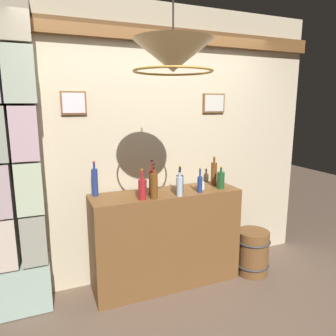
{
  "coord_description": "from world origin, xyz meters",
  "views": [
    {
      "loc": [
        -1.12,
        -1.95,
        1.81
      ],
      "look_at": [
        0.0,
        0.75,
        1.22
      ],
      "focal_mm": 33.61,
      "sensor_mm": 36.0,
      "label": 1
    }
  ],
  "objects_px": {
    "liquor_bottle_vodka": "(152,181)",
    "liquor_bottle_port": "(180,183)",
    "liquor_bottle_rye": "(142,189)",
    "liquor_bottle_bourbon": "(221,180)",
    "liquor_bottle_amaro": "(95,182)",
    "wooden_barrel": "(252,252)",
    "liquor_bottle_scotch": "(154,186)",
    "glass_tumbler_rocks": "(201,185)",
    "liquor_bottle_tequila": "(214,173)",
    "pendant_lamp": "(173,57)",
    "liquor_bottle_rum": "(200,183)",
    "liquor_bottle_vermouth": "(180,186)"
  },
  "relations": [
    {
      "from": "liquor_bottle_vodka",
      "to": "liquor_bottle_port",
      "type": "relative_size",
      "value": 1.28
    },
    {
      "from": "liquor_bottle_rye",
      "to": "liquor_bottle_port",
      "type": "distance_m",
      "value": 0.43
    },
    {
      "from": "liquor_bottle_rye",
      "to": "liquor_bottle_bourbon",
      "type": "xyz_separation_m",
      "value": [
        0.85,
        0.05,
        -0.01
      ]
    },
    {
      "from": "liquor_bottle_amaro",
      "to": "wooden_barrel",
      "type": "relative_size",
      "value": 0.68
    },
    {
      "from": "liquor_bottle_port",
      "to": "liquor_bottle_amaro",
      "type": "distance_m",
      "value": 0.81
    },
    {
      "from": "liquor_bottle_port",
      "to": "liquor_bottle_scotch",
      "type": "bearing_deg",
      "value": -159.04
    },
    {
      "from": "liquor_bottle_rye",
      "to": "glass_tumbler_rocks",
      "type": "bearing_deg",
      "value": 10.21
    },
    {
      "from": "liquor_bottle_vodka",
      "to": "glass_tumbler_rocks",
      "type": "height_order",
      "value": "liquor_bottle_vodka"
    },
    {
      "from": "liquor_bottle_tequila",
      "to": "liquor_bottle_bourbon",
      "type": "distance_m",
      "value": 0.15
    },
    {
      "from": "glass_tumbler_rocks",
      "to": "wooden_barrel",
      "type": "relative_size",
      "value": 0.16
    },
    {
      "from": "liquor_bottle_tequila",
      "to": "liquor_bottle_amaro",
      "type": "xyz_separation_m",
      "value": [
        -1.23,
        0.08,
        0.01
      ]
    },
    {
      "from": "liquor_bottle_scotch",
      "to": "liquor_bottle_rye",
      "type": "bearing_deg",
      "value": 168.34
    },
    {
      "from": "pendant_lamp",
      "to": "liquor_bottle_rum",
      "type": "bearing_deg",
      "value": 48.11
    },
    {
      "from": "glass_tumbler_rocks",
      "to": "wooden_barrel",
      "type": "height_order",
      "value": "glass_tumbler_rocks"
    },
    {
      "from": "liquor_bottle_port",
      "to": "wooden_barrel",
      "type": "bearing_deg",
      "value": -9.49
    },
    {
      "from": "wooden_barrel",
      "to": "liquor_bottle_bourbon",
      "type": "bearing_deg",
      "value": 166.21
    },
    {
      "from": "liquor_bottle_tequila",
      "to": "wooden_barrel",
      "type": "relative_size",
      "value": 0.65
    },
    {
      "from": "liquor_bottle_rye",
      "to": "liquor_bottle_port",
      "type": "height_order",
      "value": "liquor_bottle_rye"
    },
    {
      "from": "liquor_bottle_bourbon",
      "to": "liquor_bottle_amaro",
      "type": "xyz_separation_m",
      "value": [
        -1.23,
        0.23,
        0.04
      ]
    },
    {
      "from": "liquor_bottle_amaro",
      "to": "wooden_barrel",
      "type": "distance_m",
      "value": 1.85
    },
    {
      "from": "liquor_bottle_scotch",
      "to": "liquor_bottle_port",
      "type": "relative_size",
      "value": 1.24
    },
    {
      "from": "liquor_bottle_rum",
      "to": "liquor_bottle_port",
      "type": "relative_size",
      "value": 0.93
    },
    {
      "from": "liquor_bottle_port",
      "to": "liquor_bottle_vermouth",
      "type": "distance_m",
      "value": 0.14
    },
    {
      "from": "liquor_bottle_tequila",
      "to": "liquor_bottle_rye",
      "type": "relative_size",
      "value": 1.1
    },
    {
      "from": "liquor_bottle_scotch",
      "to": "glass_tumbler_rocks",
      "type": "height_order",
      "value": "liquor_bottle_scotch"
    },
    {
      "from": "liquor_bottle_rum",
      "to": "liquor_bottle_bourbon",
      "type": "xyz_separation_m",
      "value": [
        0.26,
        0.04,
        0.0
      ]
    },
    {
      "from": "liquor_bottle_bourbon",
      "to": "pendant_lamp",
      "type": "xyz_separation_m",
      "value": [
        -0.82,
        -0.66,
        1.06
      ]
    },
    {
      "from": "glass_tumbler_rocks",
      "to": "liquor_bottle_amaro",
      "type": "bearing_deg",
      "value": 171.11
    },
    {
      "from": "liquor_bottle_rum",
      "to": "liquor_bottle_amaro",
      "type": "bearing_deg",
      "value": 164.54
    },
    {
      "from": "liquor_bottle_rye",
      "to": "glass_tumbler_rocks",
      "type": "height_order",
      "value": "liquor_bottle_rye"
    },
    {
      "from": "liquor_bottle_port",
      "to": "liquor_bottle_amaro",
      "type": "bearing_deg",
      "value": 166.99
    },
    {
      "from": "liquor_bottle_bourbon",
      "to": "liquor_bottle_amaro",
      "type": "height_order",
      "value": "liquor_bottle_amaro"
    },
    {
      "from": "liquor_bottle_tequila",
      "to": "liquor_bottle_rye",
      "type": "xyz_separation_m",
      "value": [
        -0.86,
        -0.2,
        -0.03
      ]
    },
    {
      "from": "liquor_bottle_rum",
      "to": "wooden_barrel",
      "type": "height_order",
      "value": "liquor_bottle_rum"
    },
    {
      "from": "liquor_bottle_rum",
      "to": "liquor_bottle_scotch",
      "type": "bearing_deg",
      "value": -175.9
    },
    {
      "from": "liquor_bottle_scotch",
      "to": "liquor_bottle_port",
      "type": "height_order",
      "value": "liquor_bottle_scotch"
    },
    {
      "from": "pendant_lamp",
      "to": "wooden_barrel",
      "type": "distance_m",
      "value": 2.3
    },
    {
      "from": "liquor_bottle_port",
      "to": "pendant_lamp",
      "type": "height_order",
      "value": "pendant_lamp"
    },
    {
      "from": "liquor_bottle_vodka",
      "to": "liquor_bottle_rum",
      "type": "relative_size",
      "value": 1.37
    },
    {
      "from": "liquor_bottle_bourbon",
      "to": "pendant_lamp",
      "type": "relative_size",
      "value": 0.43
    },
    {
      "from": "liquor_bottle_bourbon",
      "to": "liquor_bottle_port",
      "type": "relative_size",
      "value": 0.87
    },
    {
      "from": "liquor_bottle_bourbon",
      "to": "liquor_bottle_scotch",
      "type": "bearing_deg",
      "value": -174.23
    },
    {
      "from": "liquor_bottle_rye",
      "to": "pendant_lamp",
      "type": "distance_m",
      "value": 1.21
    },
    {
      "from": "liquor_bottle_vermouth",
      "to": "glass_tumbler_rocks",
      "type": "height_order",
      "value": "liquor_bottle_vermouth"
    },
    {
      "from": "liquor_bottle_rye",
      "to": "glass_tumbler_rocks",
      "type": "xyz_separation_m",
      "value": [
        0.66,
        0.12,
        -0.06
      ]
    },
    {
      "from": "liquor_bottle_vodka",
      "to": "liquor_bottle_rum",
      "type": "bearing_deg",
      "value": -11.25
    },
    {
      "from": "liquor_bottle_vodka",
      "to": "pendant_lamp",
      "type": "distance_m",
      "value": 1.25
    },
    {
      "from": "liquor_bottle_amaro",
      "to": "liquor_bottle_vermouth",
      "type": "xyz_separation_m",
      "value": [
        0.73,
        -0.31,
        -0.04
      ]
    },
    {
      "from": "glass_tumbler_rocks",
      "to": "pendant_lamp",
      "type": "height_order",
      "value": "pendant_lamp"
    },
    {
      "from": "liquor_bottle_rye",
      "to": "pendant_lamp",
      "type": "xyz_separation_m",
      "value": [
        0.03,
        -0.61,
        1.05
      ]
    }
  ]
}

